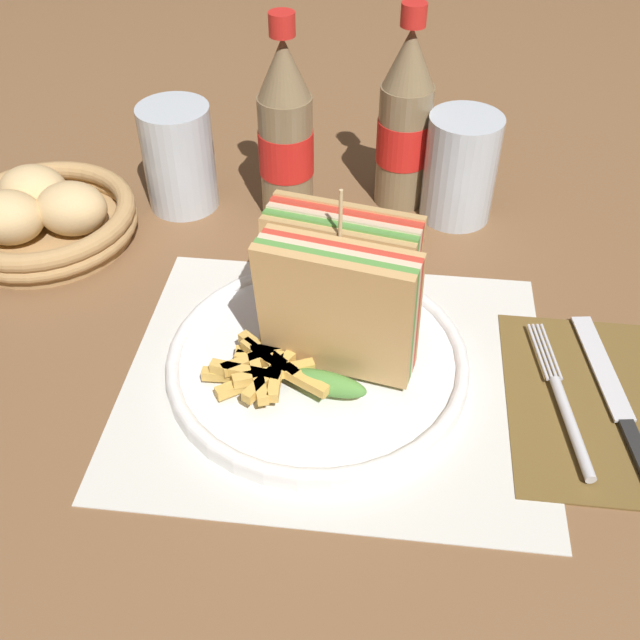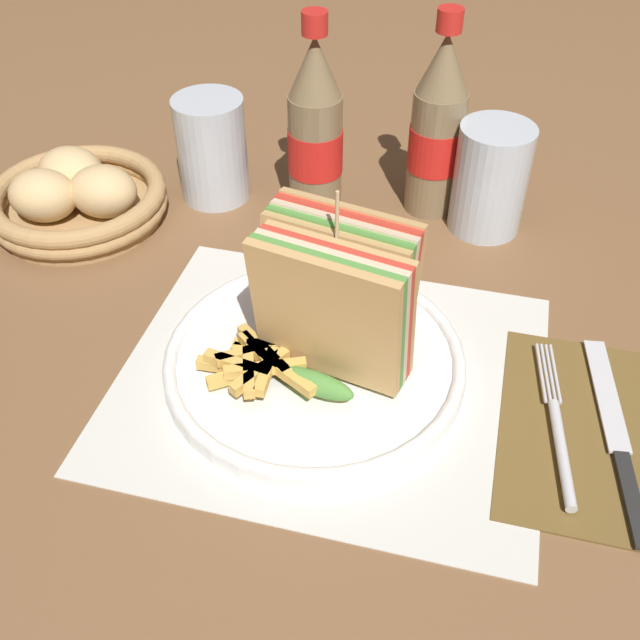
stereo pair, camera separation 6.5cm
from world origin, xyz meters
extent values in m
plane|color=brown|center=(0.00, 0.00, 0.00)|extent=(4.00, 4.00, 0.00)
cube|color=silver|center=(0.02, -0.04, 0.00)|extent=(0.36, 0.31, 0.00)
cylinder|color=white|center=(0.00, -0.03, 0.01)|extent=(0.26, 0.26, 0.01)
torus|color=white|center=(0.00, -0.03, 0.01)|extent=(0.26, 0.26, 0.01)
cube|color=tan|center=(0.02, -0.05, 0.08)|extent=(0.13, 0.05, 0.13)
cube|color=#518E3D|center=(0.02, -0.05, 0.08)|extent=(0.13, 0.05, 0.13)
cube|color=beige|center=(0.02, -0.04, 0.08)|extent=(0.13, 0.05, 0.13)
cube|color=red|center=(0.02, -0.03, 0.08)|extent=(0.13, 0.05, 0.13)
cube|color=tan|center=(0.02, -0.02, 0.08)|extent=(0.13, 0.05, 0.13)
ellipsoid|color=#518E3D|center=(0.01, -0.07, 0.03)|extent=(0.07, 0.03, 0.02)
cube|color=tan|center=(0.01, -0.02, 0.08)|extent=(0.13, 0.05, 0.13)
cube|color=#518E3D|center=(0.01, -0.02, 0.08)|extent=(0.13, 0.05, 0.13)
cube|color=beige|center=(0.02, -0.01, 0.08)|extent=(0.13, 0.05, 0.13)
cube|color=red|center=(0.02, 0.00, 0.08)|extent=(0.13, 0.05, 0.13)
cube|color=tan|center=(0.02, 0.01, 0.08)|extent=(0.13, 0.05, 0.13)
ellipsoid|color=#518E3D|center=(0.01, -0.03, 0.03)|extent=(0.07, 0.03, 0.02)
cylinder|color=tan|center=(0.02, -0.02, 0.10)|extent=(0.00, 0.00, 0.16)
cube|color=gold|center=(-0.03, -0.05, 0.02)|extent=(0.07, 0.02, 0.01)
cube|color=gold|center=(-0.05, -0.07, 0.02)|extent=(0.05, 0.04, 0.01)
cube|color=gold|center=(-0.04, -0.04, 0.02)|extent=(0.06, 0.01, 0.01)
cube|color=gold|center=(-0.06, -0.07, 0.02)|extent=(0.05, 0.01, 0.01)
cube|color=gold|center=(-0.03, -0.07, 0.03)|extent=(0.07, 0.04, 0.01)
cube|color=gold|center=(-0.04, -0.07, 0.03)|extent=(0.03, 0.05, 0.01)
cube|color=gold|center=(-0.04, -0.05, 0.03)|extent=(0.06, 0.05, 0.01)
cube|color=gold|center=(-0.04, -0.05, 0.03)|extent=(0.04, 0.04, 0.01)
cube|color=gold|center=(-0.03, -0.04, 0.03)|extent=(0.05, 0.02, 0.01)
cube|color=gold|center=(-0.03, -0.07, 0.03)|extent=(0.01, 0.05, 0.01)
cube|color=gold|center=(-0.02, -0.07, 0.03)|extent=(0.07, 0.04, 0.01)
cube|color=gold|center=(-0.04, -0.05, 0.03)|extent=(0.06, 0.05, 0.01)
cube|color=gold|center=(-0.05, -0.07, 0.03)|extent=(0.06, 0.02, 0.01)
cube|color=gold|center=(-0.03, -0.07, 0.03)|extent=(0.04, 0.06, 0.01)
cube|color=brown|center=(0.23, -0.04, 0.00)|extent=(0.13, 0.21, 0.00)
cylinder|color=silver|center=(0.21, -0.08, 0.01)|extent=(0.02, 0.10, 0.01)
cylinder|color=silver|center=(0.19, 0.01, 0.01)|extent=(0.01, 0.07, 0.00)
cylinder|color=silver|center=(0.20, 0.01, 0.01)|extent=(0.01, 0.07, 0.00)
cylinder|color=silver|center=(0.20, 0.01, 0.01)|extent=(0.01, 0.07, 0.00)
cylinder|color=silver|center=(0.21, 0.01, 0.01)|extent=(0.01, 0.07, 0.00)
cube|color=silver|center=(0.25, 0.00, 0.01)|extent=(0.04, 0.13, 0.00)
cylinder|color=#7A6647|center=(-0.06, 0.22, 0.07)|extent=(0.06, 0.06, 0.14)
cylinder|color=red|center=(-0.06, 0.22, 0.08)|extent=(0.06, 0.06, 0.05)
cone|color=#7A6647|center=(-0.06, 0.22, 0.17)|extent=(0.05, 0.05, 0.06)
cylinder|color=red|center=(-0.06, 0.22, 0.21)|extent=(0.03, 0.03, 0.02)
cylinder|color=#7A6647|center=(0.06, 0.26, 0.07)|extent=(0.06, 0.06, 0.14)
cylinder|color=red|center=(0.06, 0.26, 0.08)|extent=(0.06, 0.06, 0.05)
cone|color=#7A6647|center=(0.06, 0.26, 0.17)|extent=(0.05, 0.05, 0.06)
cylinder|color=red|center=(0.06, 0.26, 0.21)|extent=(0.03, 0.03, 0.02)
cylinder|color=silver|center=(0.12, 0.23, 0.06)|extent=(0.08, 0.08, 0.12)
cylinder|color=silver|center=(-0.18, 0.22, 0.06)|extent=(0.08, 0.08, 0.12)
cylinder|color=black|center=(-0.18, 0.22, 0.04)|extent=(0.07, 0.07, 0.07)
cylinder|color=#AD8451|center=(-0.31, 0.14, 0.01)|extent=(0.18, 0.18, 0.01)
torus|color=#AD8451|center=(-0.31, 0.14, 0.02)|extent=(0.19, 0.19, 0.02)
torus|color=#AD8451|center=(-0.31, 0.14, 0.03)|extent=(0.19, 0.19, 0.02)
ellipsoid|color=tan|center=(-0.28, 0.14, 0.04)|extent=(0.07, 0.06, 0.06)
ellipsoid|color=tan|center=(-0.33, 0.17, 0.04)|extent=(0.07, 0.06, 0.06)
ellipsoid|color=tan|center=(-0.34, 0.11, 0.04)|extent=(0.07, 0.06, 0.06)
camera|label=1|loc=(0.06, -0.49, 0.47)|focal=42.00mm
camera|label=2|loc=(0.12, -0.47, 0.47)|focal=42.00mm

